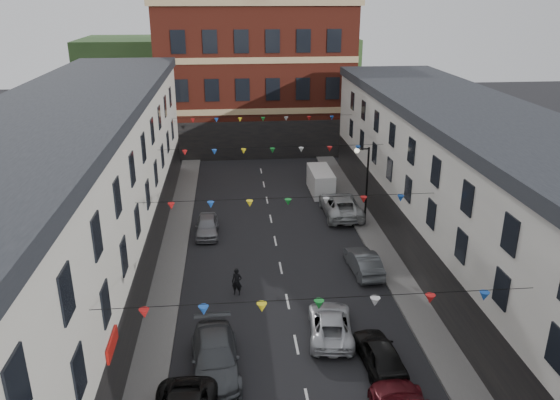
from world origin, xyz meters
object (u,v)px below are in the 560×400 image
object	(u,v)px
white_van	(321,181)
car_right_e	(364,262)
street_lamp	(364,176)
car_left_d	(215,357)
car_right_f	(341,205)
car_left_e	(207,226)
pedestrian	(237,282)
moving_car	(330,324)
car_right_d	(380,353)

from	to	relation	value
white_van	car_right_e	bearing A→B (deg)	-89.32
street_lamp	car_right_e	xyz separation A→B (m)	(-1.53, -6.99, -3.22)
car_left_d	car_right_f	bearing A→B (deg)	58.76
car_left_d	car_left_e	world-z (taller)	car_left_d
car_left_e	pedestrian	size ratio (longest dim) A/B	2.41
moving_car	car_right_d	bearing A→B (deg)	131.37
car_left_d	moving_car	size ratio (longest dim) A/B	1.15
car_right_f	car_left_e	bearing A→B (deg)	14.89
car_right_f	white_van	bearing A→B (deg)	-82.36
street_lamp	car_left_e	bearing A→B (deg)	-177.66
car_left_d	pedestrian	size ratio (longest dim) A/B	3.22
car_right_f	moving_car	world-z (taller)	car_right_f
car_right_d	car_right_e	distance (m)	9.09
car_left_e	white_van	world-z (taller)	white_van
moving_car	pedestrian	xyz separation A→B (m)	(-4.58, 4.39, 0.18)
street_lamp	car_left_d	distance (m)	19.08
car_left_e	pedestrian	bearing A→B (deg)	-76.75
car_left_e	moving_car	bearing A→B (deg)	-62.77
car_right_e	white_van	distance (m)	14.53
car_left_d	car_right_e	world-z (taller)	car_left_d
car_left_d	moving_car	xyz separation A→B (m)	(5.69, 2.30, -0.13)
pedestrian	white_van	bearing A→B (deg)	81.93
car_right_e	car_right_f	world-z (taller)	car_right_f
car_right_e	moving_car	xyz separation A→B (m)	(-3.22, -6.36, -0.05)
street_lamp	car_left_e	distance (m)	11.74
street_lamp	car_right_d	world-z (taller)	street_lamp
car_left_d	street_lamp	bearing A→B (deg)	52.61
car_left_e	moving_car	size ratio (longest dim) A/B	0.86
white_van	car_left_e	bearing A→B (deg)	-140.25
car_right_d	street_lamp	bearing A→B (deg)	-105.09
street_lamp	car_right_e	world-z (taller)	street_lamp
car_right_f	pedestrian	distance (m)	13.90
car_left_e	car_right_d	bearing A→B (deg)	-61.40
white_van	pedestrian	xyz separation A→B (m)	(-7.52, -16.48, -0.20)
car_left_e	car_right_f	xyz separation A→B (m)	(10.17, 2.70, 0.14)
street_lamp	car_right_d	bearing A→B (deg)	-100.47
street_lamp	car_right_e	bearing A→B (deg)	-102.36
car_left_e	car_right_e	xyz separation A→B (m)	(9.74, -6.53, 0.02)
car_left_e	moving_car	distance (m)	14.45
car_left_d	white_van	size ratio (longest dim) A/B	1.15
car_right_e	pedestrian	xyz separation A→B (m)	(-7.80, -1.97, 0.13)
white_van	car_left_d	bearing A→B (deg)	-110.85
street_lamp	pedestrian	size ratio (longest dim) A/B	3.68
car_right_d	car_right_f	xyz separation A→B (m)	(1.85, 18.21, 0.12)
car_right_d	pedestrian	bearing A→B (deg)	-52.32
moving_car	white_van	xyz separation A→B (m)	(2.94, 20.88, 0.38)
moving_car	pedestrian	size ratio (longest dim) A/B	2.81
white_van	pedestrian	distance (m)	18.12
street_lamp	car_left_d	size ratio (longest dim) A/B	1.14
car_left_d	car_right_e	distance (m)	12.43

